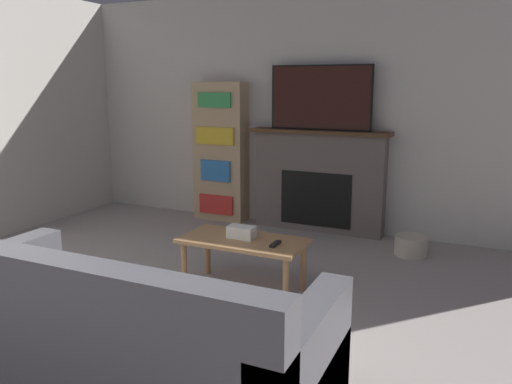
{
  "coord_description": "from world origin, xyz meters",
  "views": [
    {
      "loc": [
        1.89,
        -1.23,
        1.66
      ],
      "look_at": [
        0.14,
        2.57,
        0.75
      ],
      "focal_mm": 35.0,
      "sensor_mm": 36.0,
      "label": 1
    }
  ],
  "objects_px": {
    "fireplace": "(319,181)",
    "storage_basket": "(411,246)",
    "tv": "(320,98)",
    "couch": "(120,354)",
    "coffee_table": "(243,246)",
    "bookshelf": "(221,152)"
  },
  "relations": [
    {
      "from": "fireplace",
      "to": "storage_basket",
      "type": "bearing_deg",
      "value": -22.41
    },
    {
      "from": "tv",
      "to": "couch",
      "type": "height_order",
      "value": "tv"
    },
    {
      "from": "fireplace",
      "to": "coffee_table",
      "type": "bearing_deg",
      "value": -90.71
    },
    {
      "from": "tv",
      "to": "bookshelf",
      "type": "height_order",
      "value": "tv"
    },
    {
      "from": "couch",
      "to": "coffee_table",
      "type": "distance_m",
      "value": 1.67
    },
    {
      "from": "tv",
      "to": "bookshelf",
      "type": "relative_size",
      "value": 0.68
    },
    {
      "from": "bookshelf",
      "to": "storage_basket",
      "type": "height_order",
      "value": "bookshelf"
    },
    {
      "from": "couch",
      "to": "storage_basket",
      "type": "relative_size",
      "value": 6.54
    },
    {
      "from": "tv",
      "to": "coffee_table",
      "type": "relative_size",
      "value": 1.13
    },
    {
      "from": "couch",
      "to": "bookshelf",
      "type": "relative_size",
      "value": 1.25
    },
    {
      "from": "couch",
      "to": "coffee_table",
      "type": "xyz_separation_m",
      "value": [
        -0.11,
        1.66,
        0.06
      ]
    },
    {
      "from": "storage_basket",
      "to": "couch",
      "type": "bearing_deg",
      "value": -108.21
    },
    {
      "from": "couch",
      "to": "tv",
      "type": "bearing_deg",
      "value": 91.41
    },
    {
      "from": "fireplace",
      "to": "couch",
      "type": "distance_m",
      "value": 3.58
    },
    {
      "from": "tv",
      "to": "storage_basket",
      "type": "relative_size",
      "value": 3.56
    },
    {
      "from": "coffee_table",
      "to": "bookshelf",
      "type": "height_order",
      "value": "bookshelf"
    },
    {
      "from": "fireplace",
      "to": "couch",
      "type": "height_order",
      "value": "fireplace"
    },
    {
      "from": "coffee_table",
      "to": "storage_basket",
      "type": "xyz_separation_m",
      "value": [
        1.14,
        1.45,
        -0.28
      ]
    },
    {
      "from": "couch",
      "to": "bookshelf",
      "type": "bearing_deg",
      "value": 110.75
    },
    {
      "from": "fireplace",
      "to": "tv",
      "type": "xyz_separation_m",
      "value": [
        0.0,
        -0.02,
        0.93
      ]
    },
    {
      "from": "fireplace",
      "to": "bookshelf",
      "type": "height_order",
      "value": "bookshelf"
    },
    {
      "from": "tv",
      "to": "bookshelf",
      "type": "bearing_deg",
      "value": -179.86
    }
  ]
}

